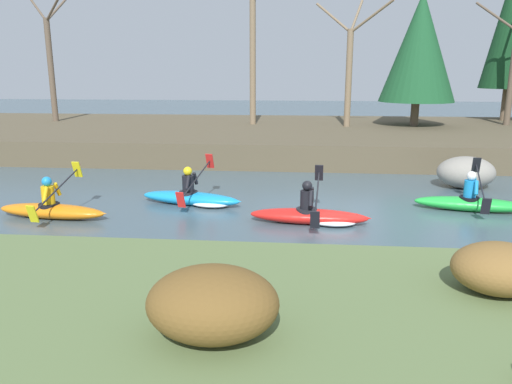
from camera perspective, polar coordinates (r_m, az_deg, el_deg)
The scene contains 13 objects.
ground_plane at distance 12.28m, azimuth 12.34°, elevation -2.76°, with size 90.00×90.00×0.00m, color #425660.
riverbank_far at distance 22.75m, azimuth 9.18°, elevation 6.16°, with size 44.00×11.32×0.92m.
conifer_tree_far_left at distance 23.98m, azimuth 18.20°, elevation 15.43°, with size 3.33×3.33×5.82m.
bare_tree_upstream at distance 26.97m, azimuth -22.38°, elevation 14.03°, with size 3.59×3.55×6.51m.
bare_tree_mid_upstream at distance 23.68m, azimuth -0.28°, elevation 16.34°, with size 4.12×4.07×7.52m.
bare_tree_mid_downstream at distance 23.06m, azimuth 10.65°, elevation 13.94°, with size 3.11×3.07×5.60m.
shrub_clump_second at distance 5.56m, azimuth -4.97°, elevation -12.54°, with size 1.45×1.21×0.79m.
shrub_clump_third at distance 7.30m, azimuth 26.10°, elevation -7.85°, with size 1.24×1.03×0.67m.
kayaker_lead at distance 13.55m, azimuth 23.46°, elevation -1.08°, with size 2.79×2.06×1.20m.
kayaker_middle at distance 11.48m, azimuth 6.61°, elevation -2.67°, with size 2.79×2.07×1.20m.
kayaker_trailing at distance 13.07m, azimuth -7.05°, elevation -0.63°, with size 2.79×2.06×1.20m.
kayaker_far_back at distance 12.77m, azimuth -22.25°, elevation -1.82°, with size 2.79×2.07×1.20m.
boulder_midstream at distance 16.04m, azimuth 22.87°, elevation 2.09°, with size 1.67×1.31×0.94m.
Camera 1 is at (-1.56, -11.68, 3.45)m, focal length 35.00 mm.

